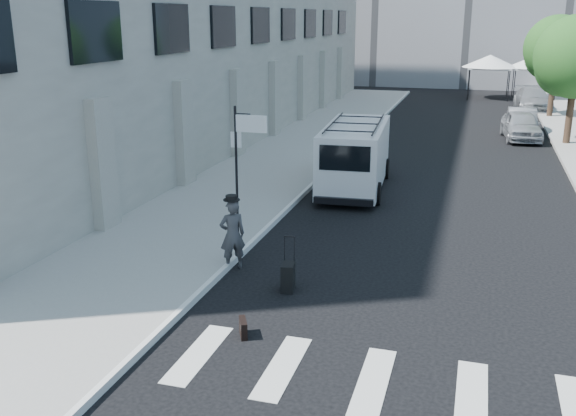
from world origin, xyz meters
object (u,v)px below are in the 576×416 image
Objects in this scene: businessman at (232,235)px; cargo_van at (355,155)px; parked_car_a at (521,125)px; parked_car_c at (533,99)px; suitcase at (288,277)px; briefcase at (243,328)px; parked_car_b at (522,121)px.

cargo_van reaches higher than businessman.
parked_car_a is 0.83× the size of parked_car_c.
suitcase is 32.91m from parked_car_c.
cargo_van is 24.00m from parked_car_c.
parked_car_a is at bearing -100.85° from parked_car_c.
businessman is 0.42× the size of parked_car_a.
parked_car_a is at bearing 48.91° from briefcase.
businessman is at bearing -110.22° from parked_car_c.
briefcase is at bearing -103.85° from parked_car_b.
businessman reaches higher than parked_car_b.
cargo_van is (1.37, 8.42, 0.32)m from businessman.
businessman is at bearing -103.22° from cargo_van.
cargo_van is 1.49× the size of parked_car_a.
parked_car_b is at bearing -145.95° from businessman.
parked_car_c is (7.26, 34.44, 0.55)m from briefcase.
cargo_van is at bearing -112.47° from parked_car_c.
cargo_van is 1.54× the size of parked_car_b.
suitcase is 21.74m from parked_car_a.
briefcase is 24.01m from parked_car_a.
suitcase is at bearing -92.24° from cargo_van.
parked_car_b is (6.15, 24.89, 0.49)m from briefcase.
parked_car_c is at bearing 78.02° from parked_car_a.
parked_car_b is at bearing 49.62° from briefcase.
parked_car_c is (7.05, 32.14, 0.40)m from suitcase.
businessman is 1.41× the size of suitcase.
businessman reaches higher than parked_car_c.
parked_car_a is (6.12, 11.65, -0.48)m from cargo_van.
parked_car_c reaches higher than briefcase.
briefcase is (1.44, -3.17, -0.69)m from businessman.
businessman reaches higher than parked_car_a.
parked_car_b is (0.10, 1.66, -0.04)m from parked_car_a.
businessman is at bearing 144.09° from suitcase.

